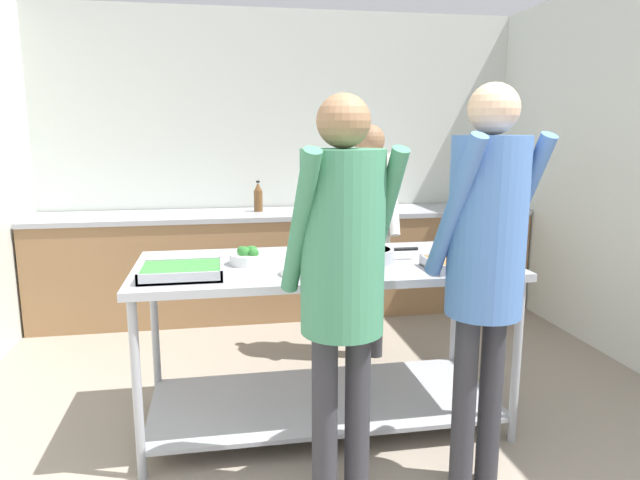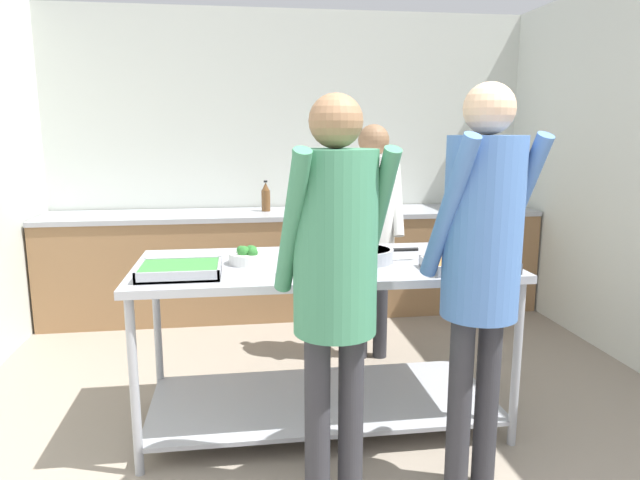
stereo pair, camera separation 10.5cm
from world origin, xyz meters
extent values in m
cube|color=silver|center=(0.00, 4.15, 1.32)|extent=(4.41, 0.06, 2.65)
cube|color=olive|center=(0.00, 3.78, 0.43)|extent=(4.25, 0.62, 0.87)
cube|color=#9EA0A8|center=(0.00, 3.78, 0.89)|extent=(4.25, 0.65, 0.04)
cube|color=black|center=(-0.59, 3.78, 0.89)|extent=(0.51, 0.46, 0.02)
cube|color=#9EA0A8|center=(-0.05, 1.80, 0.89)|extent=(1.96, 0.88, 0.04)
cube|color=#9EA0A8|center=(-0.05, 1.80, 0.12)|extent=(1.88, 0.80, 0.02)
cylinder|color=#9EA0A8|center=(-0.98, 1.41, 0.44)|extent=(0.04, 0.04, 0.87)
cylinder|color=#9EA0A8|center=(0.88, 1.41, 0.44)|extent=(0.04, 0.04, 0.87)
cylinder|color=#9EA0A8|center=(-0.98, 2.19, 0.44)|extent=(0.04, 0.04, 0.87)
cylinder|color=#9EA0A8|center=(0.88, 2.19, 0.44)|extent=(0.04, 0.04, 0.87)
cube|color=#9EA0A8|center=(-0.77, 1.62, 0.92)|extent=(0.39, 0.31, 0.01)
cube|color=#387A38|center=(-0.77, 1.62, 0.94)|extent=(0.36, 0.29, 0.04)
cube|color=#9EA0A8|center=(-0.77, 1.47, 0.94)|extent=(0.39, 0.01, 0.05)
cube|color=#9EA0A8|center=(-0.77, 1.77, 0.94)|extent=(0.39, 0.01, 0.05)
cube|color=#9EA0A8|center=(-0.96, 1.62, 0.94)|extent=(0.01, 0.31, 0.05)
cube|color=#9EA0A8|center=(-0.58, 1.62, 0.94)|extent=(0.01, 0.31, 0.05)
cylinder|color=silver|center=(-0.44, 1.83, 0.94)|extent=(0.20, 0.20, 0.06)
sphere|color=#2D702D|center=(-0.42, 1.83, 0.98)|extent=(0.06, 0.06, 0.06)
sphere|color=#2D702D|center=(-0.43, 1.86, 0.98)|extent=(0.05, 0.05, 0.05)
sphere|color=#2D702D|center=(-0.48, 1.85, 0.98)|extent=(0.05, 0.05, 0.05)
sphere|color=#2D702D|center=(-0.46, 1.80, 0.98)|extent=(0.07, 0.07, 0.07)
sphere|color=#2D702D|center=(-0.42, 1.78, 0.98)|extent=(0.05, 0.05, 0.05)
cylinder|color=white|center=(-0.19, 1.56, 0.92)|extent=(0.22, 0.22, 0.01)
cylinder|color=white|center=(-0.19, 1.56, 0.93)|extent=(0.22, 0.22, 0.01)
cylinder|color=white|center=(-0.19, 1.56, 0.94)|extent=(0.22, 0.22, 0.01)
cylinder|color=#9EA0A8|center=(0.18, 1.78, 0.94)|extent=(0.30, 0.30, 0.07)
cylinder|color=#B7472D|center=(0.18, 1.78, 0.97)|extent=(0.27, 0.27, 0.01)
cylinder|color=black|center=(0.40, 1.78, 0.97)|extent=(0.14, 0.02, 0.02)
cube|color=#9EA0A8|center=(0.65, 1.52, 0.92)|extent=(0.44, 0.26, 0.01)
cube|color=#9E6B33|center=(0.65, 1.52, 0.94)|extent=(0.41, 0.24, 0.04)
cube|color=#9EA0A8|center=(0.65, 1.40, 0.94)|extent=(0.44, 0.01, 0.05)
cube|color=#9EA0A8|center=(0.65, 1.65, 0.94)|extent=(0.44, 0.01, 0.05)
cube|color=#9EA0A8|center=(0.44, 1.52, 0.94)|extent=(0.01, 0.26, 0.05)
cube|color=#9EA0A8|center=(0.86, 1.52, 0.94)|extent=(0.01, 0.26, 0.05)
cylinder|color=#2D2D33|center=(0.45, 1.07, 0.41)|extent=(0.10, 0.10, 0.82)
cylinder|color=#2D2D33|center=(0.59, 1.10, 0.41)|extent=(0.10, 0.10, 0.82)
cylinder|color=#4770B2|center=(0.35, 1.05, 1.29)|extent=(0.15, 0.34, 0.61)
cylinder|color=#4770B2|center=(0.68, 1.13, 1.29)|extent=(0.15, 0.34, 0.61)
cylinder|color=#4770B2|center=(0.52, 1.09, 1.20)|extent=(0.32, 0.32, 0.76)
sphere|color=tan|center=(0.52, 1.09, 1.68)|extent=(0.21, 0.21, 0.21)
cylinder|color=#2D2D33|center=(-0.18, 1.04, 0.40)|extent=(0.11, 0.11, 0.80)
cylinder|color=#2D2D33|center=(-0.04, 1.07, 0.40)|extent=(0.11, 0.11, 0.80)
cylinder|color=#3D7F5B|center=(-0.28, 1.01, 1.25)|extent=(0.14, 0.33, 0.60)
cylinder|color=#3D7F5B|center=(0.07, 1.09, 1.25)|extent=(0.14, 0.33, 0.60)
cylinder|color=#3D7F5B|center=(-0.11, 1.05, 1.16)|extent=(0.34, 0.34, 0.73)
sphere|color=#8C6647|center=(-0.11, 1.05, 1.63)|extent=(0.21, 0.21, 0.21)
cylinder|color=#2D2D33|center=(0.49, 2.65, 0.37)|extent=(0.10, 0.10, 0.74)
cylinder|color=#2D2D33|center=(0.35, 2.66, 0.37)|extent=(0.10, 0.10, 0.74)
cylinder|color=silver|center=(0.59, 2.64, 1.17)|extent=(0.10, 0.32, 0.56)
cylinder|color=silver|center=(0.26, 2.67, 1.17)|extent=(0.10, 0.32, 0.56)
cylinder|color=silver|center=(0.42, 2.66, 1.09)|extent=(0.31, 0.31, 0.69)
sphere|color=#8C6647|center=(0.42, 2.66, 1.54)|extent=(0.21, 0.21, 0.21)
cylinder|color=brown|center=(-0.25, 3.84, 1.00)|extent=(0.08, 0.08, 0.18)
cone|color=brown|center=(-0.25, 3.84, 1.12)|extent=(0.07, 0.07, 0.07)
cylinder|color=black|center=(-0.25, 3.84, 1.17)|extent=(0.03, 0.03, 0.02)
camera|label=1|loc=(-0.58, -1.10, 1.60)|focal=32.00mm
camera|label=2|loc=(-0.48, -1.12, 1.60)|focal=32.00mm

